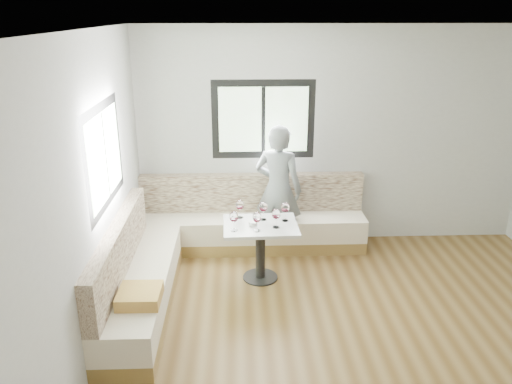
% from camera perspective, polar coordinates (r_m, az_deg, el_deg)
% --- Properties ---
extents(room, '(5.01, 5.01, 2.81)m').
position_cam_1_polar(room, '(4.24, 13.69, -1.74)').
color(room, brown).
rests_on(room, ground).
extents(banquette, '(2.90, 2.80, 0.95)m').
position_cam_1_polar(banquette, '(5.94, -5.47, -6.12)').
color(banquette, olive).
rests_on(banquette, ground).
extents(table, '(0.85, 0.67, 0.68)m').
position_cam_1_polar(table, '(5.68, 0.51, -5.29)').
color(table, black).
rests_on(table, ground).
extents(person, '(0.71, 0.60, 1.66)m').
position_cam_1_polar(person, '(6.26, 2.57, 0.30)').
color(person, slate).
rests_on(person, ground).
extents(olive_ramekin, '(0.10, 0.10, 0.04)m').
position_cam_1_polar(olive_ramekin, '(5.59, -0.33, -3.58)').
color(olive_ramekin, white).
rests_on(olive_ramekin, table).
extents(wine_glass_a, '(0.10, 0.10, 0.22)m').
position_cam_1_polar(wine_glass_a, '(5.40, -2.54, -2.93)').
color(wine_glass_a, white).
rests_on(wine_glass_a, table).
extents(wine_glass_b, '(0.10, 0.10, 0.22)m').
position_cam_1_polar(wine_glass_b, '(5.39, 0.12, -2.97)').
color(wine_glass_b, white).
rests_on(wine_glass_b, table).
extents(wine_glass_c, '(0.10, 0.10, 0.22)m').
position_cam_1_polar(wine_glass_c, '(5.48, 2.32, -2.59)').
color(wine_glass_c, white).
rests_on(wine_glass_c, table).
extents(wine_glass_d, '(0.10, 0.10, 0.22)m').
position_cam_1_polar(wine_glass_d, '(5.68, 0.84, -1.75)').
color(wine_glass_d, white).
rests_on(wine_glass_d, table).
extents(wine_glass_e, '(0.10, 0.10, 0.22)m').
position_cam_1_polar(wine_glass_e, '(5.66, 3.36, -1.85)').
color(wine_glass_e, white).
rests_on(wine_glass_e, table).
extents(wine_glass_f, '(0.10, 0.10, 0.22)m').
position_cam_1_polar(wine_glass_f, '(5.73, -1.86, -1.54)').
color(wine_glass_f, white).
rests_on(wine_glass_f, table).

